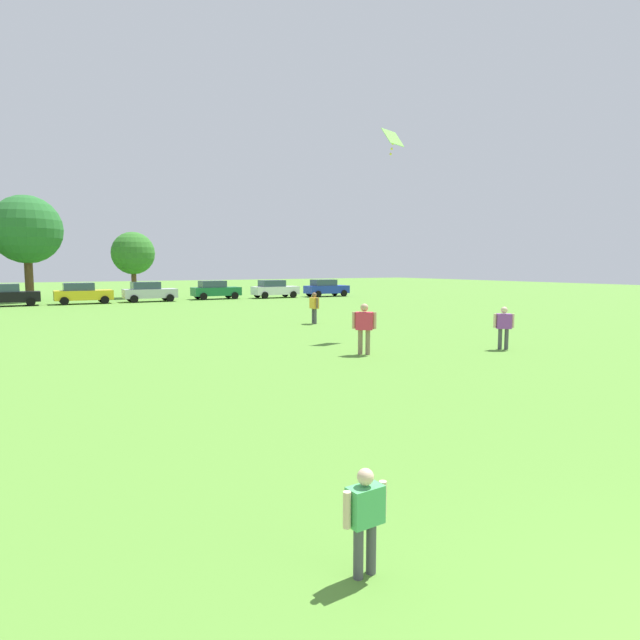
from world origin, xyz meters
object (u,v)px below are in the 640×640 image
object	(u,v)px
parked_car_black_0	(7,295)
tree_far_right	(133,253)
kite	(393,139)
parked_car_green_3	(215,290)
parked_car_yellow_1	(82,293)
bystander_near_trees	(504,324)
parked_car_silver_2	(149,292)
adult_bystander	(364,324)
tree_right	(26,230)
parked_car_white_4	(274,289)
parked_car_blue_5	(326,288)
bystander_midfield	(314,305)
child_kite_flyer	(365,513)

from	to	relation	value
parked_car_black_0	tree_far_right	size ratio (longest dim) A/B	0.69
kite	tree_far_right	size ratio (longest dim) A/B	0.19
parked_car_black_0	parked_car_green_3	xyz separation A→B (m)	(16.40, 0.63, 0.00)
kite	parked_car_yellow_1	distance (m)	30.22
bystander_near_trees	tree_far_right	xyz separation A→B (m)	(-5.98, 39.13, 3.26)
parked_car_silver_2	adult_bystander	bearing A→B (deg)	-88.45
parked_car_yellow_1	tree_right	bearing A→B (deg)	122.35
parked_car_yellow_1	parked_car_white_4	xyz separation A→B (m)	(16.71, -0.10, 0.00)
bystander_near_trees	parked_car_blue_5	size ratio (longest dim) A/B	0.36
parked_car_silver_2	parked_car_blue_5	size ratio (longest dim) A/B	1.00
parked_car_yellow_1	parked_car_silver_2	world-z (taller)	same
bystander_midfield	parked_car_white_4	distance (m)	23.02
tree_right	tree_far_right	bearing A→B (deg)	4.22
child_kite_flyer	parked_car_green_3	world-z (taller)	parked_car_green_3
parked_car_black_0	parked_car_green_3	size ratio (longest dim) A/B	1.00
child_kite_flyer	parked_car_blue_5	size ratio (longest dim) A/B	0.25
parked_car_white_4	parked_car_blue_5	size ratio (longest dim) A/B	1.00
bystander_near_trees	parked_car_green_3	bearing A→B (deg)	123.90
child_kite_flyer	kite	distance (m)	19.91
parked_car_white_4	tree_far_right	bearing A→B (deg)	150.93
bystander_near_trees	tree_right	xyz separation A→B (m)	(-14.69, 38.49, 5.14)
bystander_midfield	parked_car_green_3	xyz separation A→B (m)	(2.01, 22.62, -0.12)
bystander_midfield	parked_car_silver_2	distance (m)	22.28
kite	parked_car_yellow_1	size ratio (longest dim) A/B	0.27
parked_car_blue_5	bystander_near_trees	bearing A→B (deg)	-108.86
child_kite_flyer	parked_car_green_3	bearing A→B (deg)	69.24
child_kite_flyer	bystander_midfield	distance (m)	22.84
child_kite_flyer	kite	bearing A→B (deg)	48.07
child_kite_flyer	parked_car_blue_5	world-z (taller)	parked_car_blue_5
parked_car_black_0	parked_car_silver_2	bearing A→B (deg)	-0.38
parked_car_white_4	bystander_midfield	bearing A→B (deg)	-109.08
child_kite_flyer	kite	xyz separation A→B (m)	(11.15, 14.59, 7.71)
parked_car_white_4	parked_car_black_0	bearing A→B (deg)	179.39
parked_car_black_0	parked_car_yellow_1	bearing A→B (deg)	-1.51
parked_car_yellow_1	tree_far_right	size ratio (longest dim) A/B	0.69
tree_right	parked_car_yellow_1	bearing A→B (deg)	-57.65
bystander_near_trees	bystander_midfield	world-z (taller)	bystander_midfield
bystander_midfield	tree_far_right	bearing A→B (deg)	-169.94
kite	parked_car_yellow_1	xyz separation A→B (m)	(-9.86, 27.56, -7.50)
parked_car_silver_2	kite	bearing A→B (deg)	-80.38
bystander_midfield	tree_right	xyz separation A→B (m)	(-12.80, 27.57, 5.09)
parked_car_blue_5	tree_right	world-z (taller)	tree_right
bystander_midfield	parked_car_green_3	world-z (taller)	parked_car_green_3
child_kite_flyer	parked_car_black_0	xyz separation A→B (m)	(-3.92, 42.29, 0.21)
child_kite_flyer	adult_bystander	xyz separation A→B (m)	(7.31, 10.91, 0.39)
tree_right	parked_car_silver_2	bearing A→B (deg)	-32.71
kite	parked_car_black_0	world-z (taller)	kite
tree_far_right	child_kite_flyer	bearing A→B (deg)	-97.49
child_kite_flyer	bystander_midfield	size ratio (longest dim) A/B	0.66
parked_car_yellow_1	parked_car_blue_5	bearing A→B (deg)	-1.31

